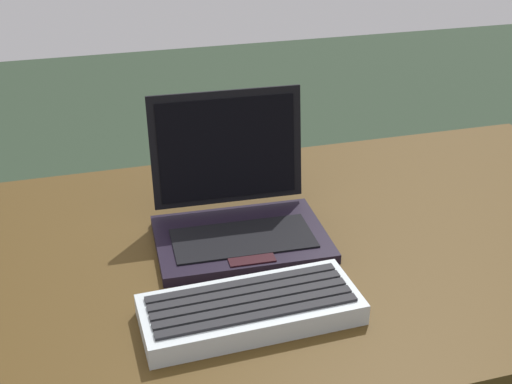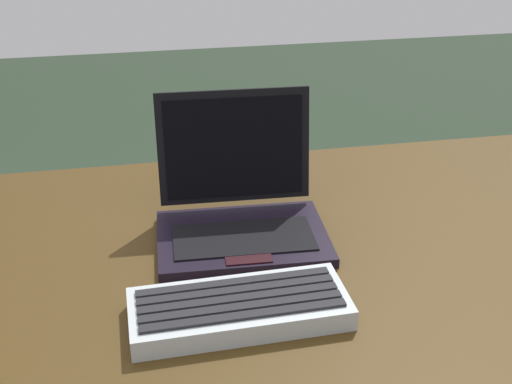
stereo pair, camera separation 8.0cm
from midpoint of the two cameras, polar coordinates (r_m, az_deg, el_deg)
desk at (r=1.08m, az=-7.24°, el=-8.50°), size 1.63×0.72×0.76m
laptop_front at (r=1.07m, az=-3.81°, el=-1.58°), size 0.28×0.23×0.22m
external_keyboard at (r=0.90m, az=-3.04°, el=-10.11°), size 0.30×0.13×0.04m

